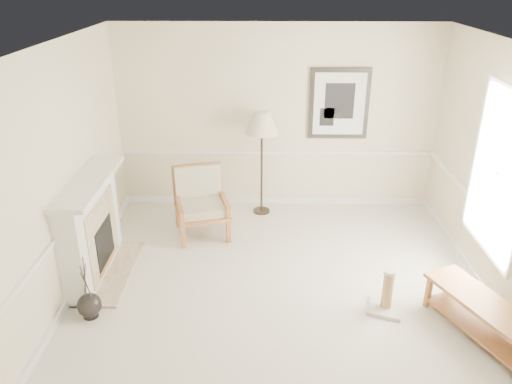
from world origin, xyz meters
TOP-DOWN VIEW (x-y plane):
  - ground at (0.00, 0.00)m, footprint 5.50×5.50m
  - room at (0.14, 0.08)m, footprint 5.04×5.54m
  - fireplace at (-2.34, 0.60)m, footprint 0.64×1.64m
  - floor_vase at (-2.15, -0.29)m, footprint 0.27×0.27m
  - armchair at (-1.13, 1.75)m, footprint 0.92×0.96m
  - floor_lamp at (-0.23, 2.40)m, footprint 0.66×0.66m
  - bench at (2.15, -0.61)m, footprint 1.04×1.58m
  - scratching_post at (1.22, -0.11)m, footprint 0.48×0.48m

SIDE VIEW (x-z plane):
  - ground at x=0.00m, z-range 0.00..0.00m
  - floor_vase at x=-2.15m, z-range -0.25..0.54m
  - scratching_post at x=1.22m, z-range -0.10..0.43m
  - bench at x=2.15m, z-range 0.07..0.51m
  - armchair at x=-1.13m, z-range 0.04..1.02m
  - fireplace at x=-2.34m, z-range -0.01..1.30m
  - floor_lamp at x=-0.23m, z-range 0.62..2.27m
  - room at x=0.14m, z-range 0.41..3.33m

